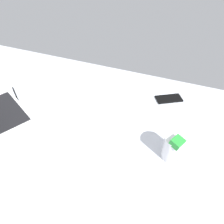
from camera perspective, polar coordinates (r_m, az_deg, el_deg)
bed_mattress at (r=110.88cm, az=-17.50°, el=-9.55°), size 180.00×140.00×18.00cm
snack_cup at (r=91.29cm, az=16.02°, el=-8.85°), size 9.00×9.93×13.14cm
cell_phone at (r=123.44cm, az=14.64°, el=3.40°), size 15.50×13.03×0.80cm
charger_cable at (r=133.57cm, az=-23.88°, el=4.07°), size 13.78×10.92×0.60cm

